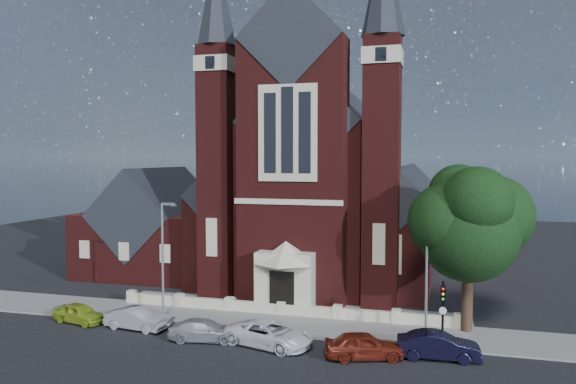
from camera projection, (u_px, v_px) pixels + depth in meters
The scene contains 16 objects.
ground at pixel (310, 289), 48.01m from camera, with size 120.00×120.00×0.00m, color black.
pavement_strip at pixel (274, 324), 37.92m from camera, with size 60.00×5.00×0.12m, color slate.
forecourt_paving at pixel (289, 308), 41.76m from camera, with size 26.00×3.00×0.14m, color slate.
forecourt_wall at pixel (282, 316), 39.84m from camera, with size 24.00×0.40×0.90m, color #C0B798.
church at pixel (328, 188), 55.14m from camera, with size 20.01×34.90×29.20m.
parish_hall at pixel (158, 231), 54.93m from camera, with size 12.00×12.20×10.24m.
street_tree at pixel (471, 225), 35.28m from camera, with size 6.40×6.60×10.70m.
street_lamp_left at pixel (164, 252), 39.27m from camera, with size 1.16×0.22×8.09m.
street_lamp_right at pixel (428, 266), 34.45m from camera, with size 1.16×0.22×8.09m.
traffic_signal at pixel (443, 305), 32.82m from camera, with size 0.28×0.42×4.00m.
car_lime_van at pixel (79, 313), 38.07m from camera, with size 1.57×3.90×1.33m, color #8DA921.
car_silver_a at pixel (136, 319), 36.64m from camera, with size 1.49×4.26×1.40m, color #919398.
car_silver_b at pixel (204, 330), 34.36m from camera, with size 1.82×4.47×1.30m, color gray.
car_white_suv at pixel (269, 334), 33.33m from camera, with size 2.48×5.38×1.50m, color white.
car_dark_red at pixel (364, 345), 31.28m from camera, with size 1.78×4.43×1.51m, color maroon.
car_navy at pixel (438, 346), 31.22m from camera, with size 1.60×4.58×1.51m, color black.
Camera 1 is at (10.93, -31.17, 11.25)m, focal length 35.00 mm.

